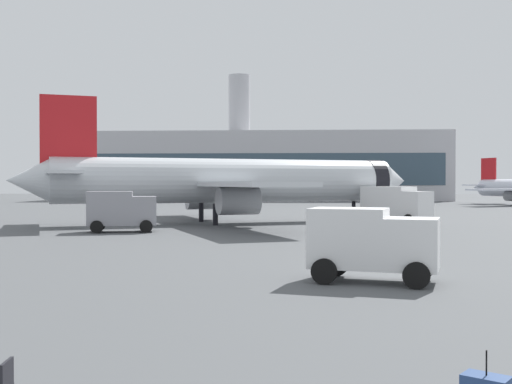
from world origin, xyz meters
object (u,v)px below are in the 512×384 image
object	(u,v)px
cargo_van	(372,241)
safety_cone_far	(99,219)
service_truck	(121,209)
safety_cone_near	(351,223)
safety_cone_mid	(324,243)
fuel_truck	(395,203)
airplane_at_gate	(228,181)

from	to	relation	value
cargo_van	safety_cone_far	xyz separation A→B (m)	(-19.43, 31.61, -1.04)
service_truck	cargo_van	bearing A→B (deg)	-56.06
cargo_van	safety_cone_near	size ratio (longest dim) A/B	7.48
service_truck	safety_cone_near	world-z (taller)	service_truck
safety_cone_far	service_truck	bearing A→B (deg)	-64.45
cargo_van	safety_cone_near	bearing A→B (deg)	86.06
service_truck	cargo_van	xyz separation A→B (m)	(14.92, -22.17, -0.16)
cargo_van	safety_cone_far	world-z (taller)	cargo_van
safety_cone_near	service_truck	bearing A→B (deg)	-160.28
service_truck	safety_cone_mid	world-z (taller)	service_truck
fuel_truck	safety_cone_near	world-z (taller)	fuel_truck
cargo_van	safety_cone_mid	xyz separation A→B (m)	(-1.11, 11.12, -1.14)
airplane_at_gate	safety_cone_far	world-z (taller)	airplane_at_gate
airplane_at_gate	cargo_van	world-z (taller)	airplane_at_gate
safety_cone_mid	safety_cone_far	xyz separation A→B (m)	(-18.32, 20.49, 0.10)
safety_cone_mid	safety_cone_far	distance (m)	27.49
service_truck	safety_cone_near	xyz separation A→B (m)	(16.87, 6.05, -1.29)
service_truck	cargo_van	world-z (taller)	service_truck
fuel_truck	safety_cone_near	xyz separation A→B (m)	(-4.29, -5.07, -1.46)
safety_cone_near	safety_cone_far	world-z (taller)	safety_cone_far
service_truck	safety_cone_near	size ratio (longest dim) A/B	8.10
safety_cone_near	fuel_truck	bearing A→B (deg)	49.73
service_truck	safety_cone_near	bearing A→B (deg)	19.72
airplane_at_gate	safety_cone_far	xyz separation A→B (m)	(-11.11, -0.89, -3.25)
service_truck	safety_cone_mid	size ratio (longest dim) A/B	8.25
safety_cone_near	safety_cone_mid	distance (m)	17.37
service_truck	safety_cone_far	distance (m)	10.53
cargo_van	safety_cone_near	world-z (taller)	cargo_van
safety_cone_far	airplane_at_gate	bearing A→B (deg)	4.57
cargo_van	safety_cone_mid	world-z (taller)	cargo_van
fuel_truck	cargo_van	world-z (taller)	fuel_truck
safety_cone_near	safety_cone_mid	world-z (taller)	safety_cone_near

